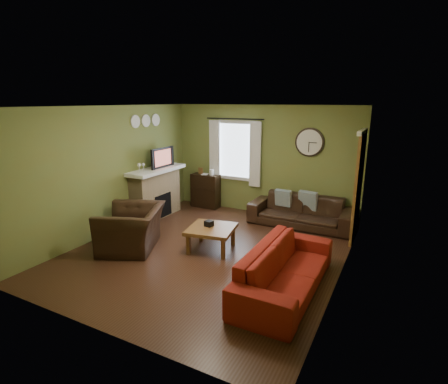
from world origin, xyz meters
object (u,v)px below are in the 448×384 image
at_px(bookshelf, 206,191).
at_px(coffee_table, 211,238).
at_px(sofa_brown, 301,211).
at_px(armchair, 132,228).
at_px(sofa_red, 286,269).

xyz_separation_m(bookshelf, coffee_table, (1.46, -2.27, -0.22)).
xyz_separation_m(sofa_brown, armchair, (-2.47, -2.67, 0.06)).
xyz_separation_m(sofa_brown, coffee_table, (-1.12, -2.04, -0.11)).
bearing_deg(coffee_table, sofa_brown, 61.32).
height_order(sofa_brown, armchair, armchair).
bearing_deg(armchair, sofa_red, 63.36).
relative_size(sofa_brown, armchair, 1.87).
xyz_separation_m(bookshelf, sofa_brown, (2.58, -0.23, -0.10)).
bearing_deg(sofa_red, sofa_brown, 11.00).
distance_m(sofa_brown, sofa_red, 2.85).
height_order(bookshelf, sofa_red, bookshelf).
bearing_deg(coffee_table, bookshelf, 122.69).
height_order(bookshelf, coffee_table, bookshelf).
bearing_deg(coffee_table, armchair, -155.19).
xyz_separation_m(armchair, coffee_table, (1.35, 0.62, -0.17)).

